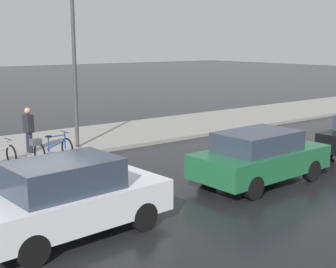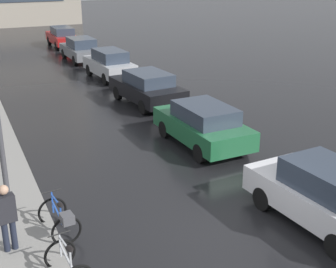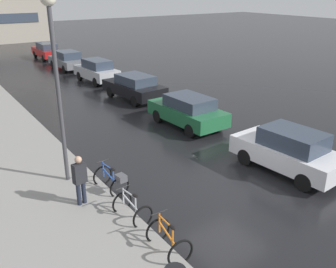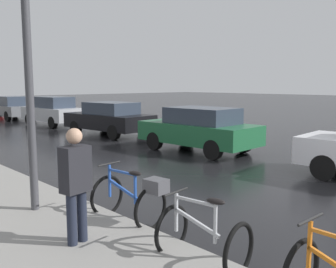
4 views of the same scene
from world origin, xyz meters
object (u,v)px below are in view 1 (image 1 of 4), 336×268
object	(u,v)px
pedestrian	(29,129)
bicycle_third	(50,148)
car_white	(69,198)
car_green	(260,156)
streetlamp	(73,29)

from	to	relation	value
pedestrian	bicycle_third	bearing A→B (deg)	11.85
bicycle_third	car_white	bearing A→B (deg)	-19.67
car_green	streetlamp	distance (m)	8.28
car_white	car_green	world-z (taller)	car_white
bicycle_third	car_green	size ratio (longest dim) A/B	0.33
bicycle_third	streetlamp	xyz separation A→B (m)	(-1.02, 1.54, 4.03)
car_white	pedestrian	xyz separation A→B (m)	(-7.36, 1.94, 0.16)
car_white	car_green	distance (m)	6.05
bicycle_third	car_green	bearing A→B (deg)	32.69
bicycle_third	car_white	world-z (taller)	car_white
bicycle_third	car_white	size ratio (longest dim) A/B	0.33
bicycle_third	streetlamp	world-z (taller)	streetlamp
pedestrian	streetlamp	xyz separation A→B (m)	(0.19, 1.79, 3.52)
pedestrian	car_white	bearing A→B (deg)	-14.79
car_green	pedestrian	size ratio (longest dim) A/B	2.43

